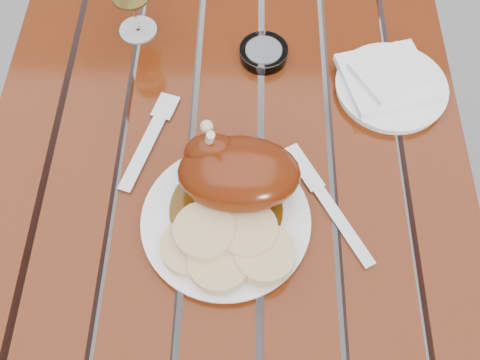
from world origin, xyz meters
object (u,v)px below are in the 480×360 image
Objects in this scene: table at (230,219)px; ashtray at (264,53)px; dinner_plate at (226,221)px; side_plate at (391,87)px.

table is 0.42m from ashtray.
table is at bearing 91.64° from dinner_plate.
ashtray is at bearing 68.23° from table.
table is at bearing -163.80° from side_plate.
table is at bearing -111.77° from ashtray.
dinner_plate is 0.39m from side_plate.
ashtray reaches higher than side_plate.
side_plate is at bearing 16.20° from table.
dinner_plate is 1.31× the size of side_plate.
table is 6.11× the size of side_plate.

